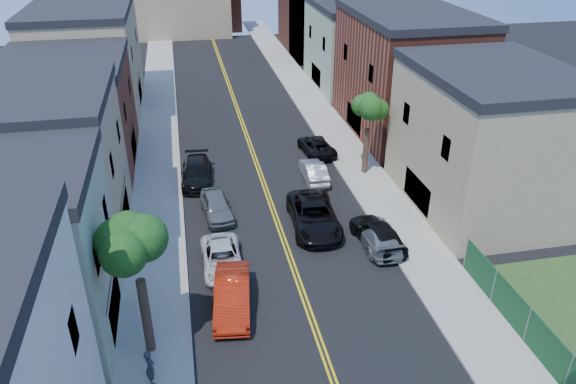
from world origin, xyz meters
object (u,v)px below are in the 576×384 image
grey_car_left (217,206)px  grey_car_right (377,234)px  dark_car_right_far (316,146)px  pedestrian_left (150,367)px  black_car_left (197,173)px  silver_car_right (314,171)px  white_pickup (222,258)px  black_suv_lane (314,216)px  red_sedan (232,295)px  black_car_right (378,234)px

grey_car_left → grey_car_right: grey_car_left is taller
dark_car_right_far → pedestrian_left: 25.92m
black_car_left → silver_car_right: bearing=-4.9°
grey_car_right → dark_car_right_far: 13.96m
black_car_left → silver_car_right: black_car_left is taller
white_pickup → black_suv_lane: 7.00m
silver_car_right → white_pickup: bearing=52.5°
red_sedan → black_car_left: bearing=101.3°
grey_car_right → black_suv_lane: size_ratio=0.81×
black_car_left → grey_car_right: black_car_left is taller
black_car_left → black_car_right: 14.92m
black_car_left → white_pickup: bearing=-81.5°
grey_car_left → black_car_left: 5.42m
white_pickup → dark_car_right_far: bearing=57.4°
black_suv_lane → pedestrian_left: (-10.00, -11.20, 0.15)m
black_car_right → pedestrian_left: pedestrian_left is taller
red_sedan → grey_car_left: 9.54m
dark_car_right_far → black_suv_lane: size_ratio=0.77×
black_car_left → silver_car_right: size_ratio=1.23×
white_pickup → black_car_left: bearing=93.9°
red_sedan → black_car_left: red_sedan is taller
grey_car_right → black_car_right: 0.10m
red_sedan → pedestrian_left: pedestrian_left is taller
silver_car_right → dark_car_right_far: size_ratio=0.89×
white_pickup → dark_car_right_far: (9.16, 14.52, -0.00)m
black_suv_lane → dark_car_right_far: bearing=78.4°
grey_car_right → black_car_right: size_ratio=1.04×
white_pickup → silver_car_right: (7.79, 9.88, 0.04)m
grey_car_left → silver_car_right: bearing=21.6°
dark_car_right_far → black_suv_lane: (-2.97, -11.24, 0.20)m
grey_car_right → black_car_right: black_car_right is taller
red_sedan → pedestrian_left: bearing=-125.5°
grey_car_right → silver_car_right: (-1.70, 9.32, -0.02)m
red_sedan → grey_car_left: bearing=97.3°
dark_car_right_far → black_car_right: bearing=86.2°
black_suv_lane → pedestrian_left: size_ratio=3.58×
red_sedan → black_suv_lane: size_ratio=0.82×
grey_car_right → black_suv_lane: 4.28m
grey_car_left → black_car_left: bearing=95.2°
grey_car_right → black_car_left: bearing=-44.3°
red_sedan → grey_car_right: size_ratio=1.02×
silver_car_right → grey_car_right: bearing=101.1°
black_suv_lane → pedestrian_left: pedestrian_left is taller
black_suv_lane → grey_car_left: bearing=159.2°
grey_car_left → silver_car_right: grey_car_left is taller
silver_car_right → grey_car_left: bearing=28.2°
grey_car_right → pedestrian_left: bearing=34.2°
dark_car_right_far → pedestrian_left: pedestrian_left is taller
black_car_left → dark_car_right_far: size_ratio=1.10×
black_car_left → grey_car_left: bearing=-74.8°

